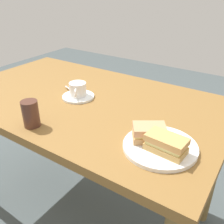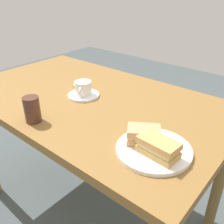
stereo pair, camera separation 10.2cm
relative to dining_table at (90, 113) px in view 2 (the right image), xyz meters
The scene contains 9 objects.
ground_plane 0.68m from the dining_table, ahead, with size 6.00×6.00×0.00m, color #475052.
dining_table is the anchor object (origin of this frame).
sandwich_plate 0.52m from the dining_table, 20.12° to the right, with size 0.25×0.25×0.01m, color white.
sandwich_front 0.56m from the dining_table, 21.42° to the right, with size 0.13×0.08×0.06m.
sandwich_back 0.48m from the dining_table, 21.25° to the right, with size 0.13×0.12×0.06m.
coffee_saucer 0.10m from the dining_table, 146.44° to the right, with size 0.15×0.15×0.01m, color white.
coffee_cup 0.14m from the dining_table, 142.42° to the right, with size 0.08×0.10×0.07m.
spoon 0.14m from the dining_table, behind, with size 0.10×0.05×0.01m.
drinking_glass 0.35m from the dining_table, 90.91° to the right, with size 0.06×0.06×0.11m, color #4F2D22.
Camera 2 is at (0.81, -0.78, 1.29)m, focal length 40.19 mm.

